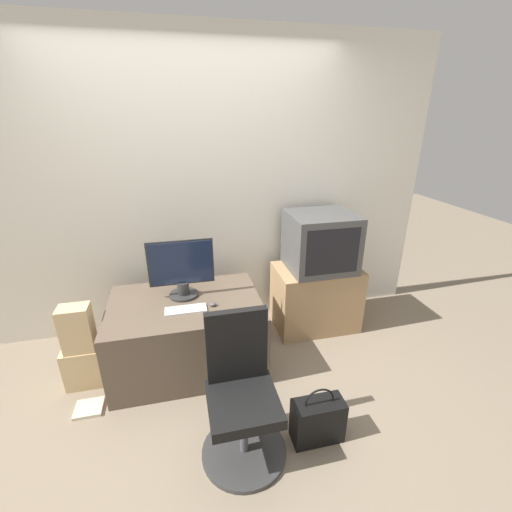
{
  "coord_description": "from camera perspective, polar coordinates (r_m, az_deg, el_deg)",
  "views": [
    {
      "loc": [
        -0.17,
        -1.72,
        1.93
      ],
      "look_at": [
        0.44,
        0.86,
        0.83
      ],
      "focal_mm": 24.0,
      "sensor_mm": 36.0,
      "label": 1
    }
  ],
  "objects": [
    {
      "name": "cardboard_box_lower",
      "position": [
        3.02,
        -26.49,
        -16.14
      ],
      "size": [
        0.3,
        0.17,
        0.32
      ],
      "color": "#D1B27F",
      "rests_on": "ground_plane"
    },
    {
      "name": "keyboard",
      "position": [
        2.63,
        -11.62,
        -8.76
      ],
      "size": [
        0.31,
        0.12,
        0.01
      ],
      "color": "white",
      "rests_on": "desk"
    },
    {
      "name": "book",
      "position": [
        2.89,
        -26.07,
        -21.83
      ],
      "size": [
        0.19,
        0.17,
        0.02
      ],
      "color": "beige",
      "rests_on": "ground_plane"
    },
    {
      "name": "cardboard_box_upper",
      "position": [
        2.83,
        -27.68,
        -10.69
      ],
      "size": [
        0.21,
        0.15,
        0.36
      ],
      "color": "#D1B27F",
      "rests_on": "cardboard_box_lower"
    },
    {
      "name": "main_monitor",
      "position": [
        2.73,
        -12.31,
        -2.21
      ],
      "size": [
        0.51,
        0.23,
        0.47
      ],
      "color": "#2D2D2D",
      "rests_on": "desk"
    },
    {
      "name": "office_chair",
      "position": [
        2.19,
        -2.42,
        -22.94
      ],
      "size": [
        0.52,
        0.52,
        0.91
      ],
      "color": "#333333",
      "rests_on": "ground_plane"
    },
    {
      "name": "handbag",
      "position": [
        2.42,
        10.24,
        -25.32
      ],
      "size": [
        0.32,
        0.15,
        0.4
      ],
      "color": "black",
      "rests_on": "ground_plane"
    },
    {
      "name": "wall_back",
      "position": [
        3.12,
        -10.01,
        10.55
      ],
      "size": [
        4.4,
        0.05,
        2.6
      ],
      "color": "silver",
      "rests_on": "ground_plane"
    },
    {
      "name": "mouse",
      "position": [
        2.64,
        -7.16,
        -8.0
      ],
      "size": [
        0.05,
        0.04,
        0.03
      ],
      "color": "#4C4C51",
      "rests_on": "desk"
    },
    {
      "name": "desk",
      "position": [
        2.9,
        -11.33,
        -12.42
      ],
      "size": [
        1.17,
        0.81,
        0.58
      ],
      "color": "brown",
      "rests_on": "ground_plane"
    },
    {
      "name": "crt_tv",
      "position": [
        3.13,
        10.69,
        2.39
      ],
      "size": [
        0.58,
        0.53,
        0.51
      ],
      "color": "#474747",
      "rests_on": "side_stand"
    },
    {
      "name": "side_stand",
      "position": [
        3.36,
        9.87,
        -6.75
      ],
      "size": [
        0.77,
        0.49,
        0.61
      ],
      "color": "#A37F56",
      "rests_on": "ground_plane"
    },
    {
      "name": "ground_plane",
      "position": [
        2.59,
        -5.64,
        -25.7
      ],
      "size": [
        12.0,
        12.0,
        0.0
      ],
      "primitive_type": "plane",
      "color": "#7F705B"
    }
  ]
}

